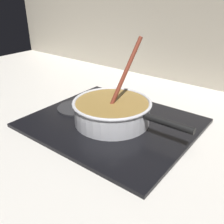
{
  "coord_description": "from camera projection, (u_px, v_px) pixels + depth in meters",
  "views": [
    {
      "loc": [
        0.54,
        -0.42,
        0.44
      ],
      "look_at": [
        0.05,
        0.21,
        0.05
      ],
      "focal_mm": 40.48,
      "sensor_mm": 36.0,
      "label": 1
    }
  ],
  "objects": [
    {
      "name": "cooking_pan",
      "position": [
        112.0,
        111.0,
        0.88
      ],
      "size": [
        0.43,
        0.28,
        0.28
      ],
      "color": "silver",
      "rests_on": "hob_plate"
    },
    {
      "name": "ground",
      "position": [
        59.0,
        150.0,
        0.8
      ],
      "size": [
        2.4,
        1.6,
        0.04
      ],
      "primitive_type": "cube",
      "color": "beige"
    },
    {
      "name": "hob_plate",
      "position": [
        112.0,
        123.0,
        0.9
      ],
      "size": [
        0.56,
        0.48,
        0.01
      ],
      "primitive_type": "cube",
      "color": "black",
      "rests_on": "ground"
    },
    {
      "name": "backsplash_wall",
      "position": [
        177.0,
        26.0,
        1.23
      ],
      "size": [
        2.4,
        0.02,
        0.55
      ],
      "primitive_type": "cube",
      "color": "#B2A893",
      "rests_on": "ground"
    },
    {
      "name": "burner_ring",
      "position": [
        112.0,
        120.0,
        0.9
      ],
      "size": [
        0.18,
        0.18,
        0.01
      ],
      "primitive_type": "torus",
      "color": "#592D0C",
      "rests_on": "hob_plate"
    },
    {
      "name": "spare_burner",
      "position": [
        76.0,
        108.0,
        1.0
      ],
      "size": [
        0.15,
        0.15,
        0.01
      ],
      "primitive_type": "cylinder",
      "color": "#262628",
      "rests_on": "hob_plate"
    }
  ]
}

